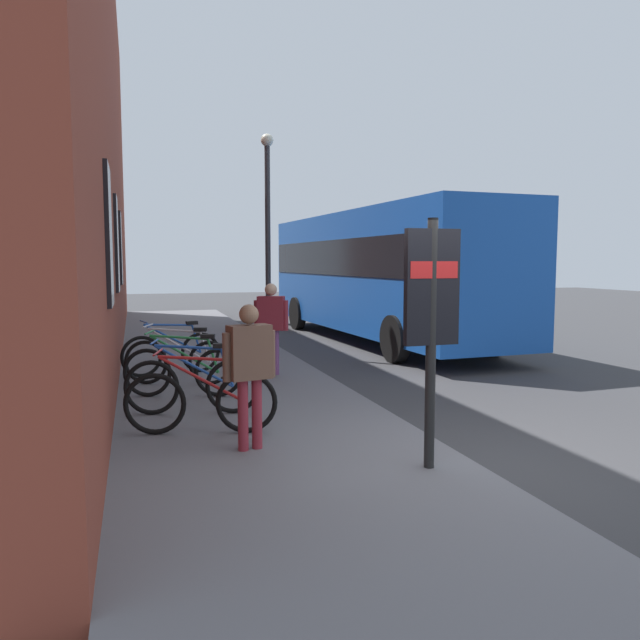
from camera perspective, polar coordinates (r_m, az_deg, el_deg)
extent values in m
plane|color=#38383A|center=(12.39, 3.31, -4.36)|extent=(60.00, 60.00, 0.00)
cube|color=slate|center=(13.70, -10.52, -3.25)|extent=(24.00, 3.50, 0.12)
cube|color=brown|center=(14.75, -19.60, 16.25)|extent=(22.00, 0.60, 9.90)
cube|color=black|center=(7.47, -19.02, 7.36)|extent=(0.90, 0.06, 1.60)
cube|color=black|center=(10.97, -18.35, 6.68)|extent=(0.90, 0.06, 1.60)
cube|color=black|center=(14.47, -18.00, 6.33)|extent=(0.90, 0.06, 1.60)
torus|color=black|center=(7.38, -15.06, -7.52)|extent=(0.22, 0.71, 0.72)
torus|color=black|center=(7.25, -6.82, -7.60)|extent=(0.22, 0.71, 0.72)
cylinder|color=#B21E1E|center=(7.24, -10.82, -5.46)|extent=(0.27, 1.00, 0.58)
cylinder|color=#B21E1E|center=(7.21, -11.45, -3.50)|extent=(0.23, 0.84, 0.09)
cylinder|color=#B21E1E|center=(7.21, -7.44, -5.66)|extent=(0.08, 0.19, 0.51)
cube|color=black|center=(7.16, -8.07, -3.39)|extent=(0.14, 0.22, 0.06)
cylinder|color=#B21E1E|center=(7.27, -14.79, -2.91)|extent=(0.47, 0.13, 0.02)
torus|color=black|center=(8.33, -15.34, -6.06)|extent=(0.21, 0.72, 0.72)
torus|color=black|center=(8.19, -8.07, -6.10)|extent=(0.21, 0.72, 0.72)
cylinder|color=#1E4CA5|center=(8.19, -11.59, -4.21)|extent=(0.25, 1.00, 0.58)
cylinder|color=#1E4CA5|center=(8.16, -12.15, -2.47)|extent=(0.22, 0.84, 0.09)
cylinder|color=#1E4CA5|center=(8.15, -8.62, -4.38)|extent=(0.08, 0.19, 0.51)
cube|color=black|center=(8.11, -9.17, -2.36)|extent=(0.14, 0.22, 0.06)
cylinder|color=#1E4CA5|center=(8.22, -15.10, -1.96)|extent=(0.47, 0.13, 0.02)
torus|color=black|center=(9.43, -15.71, -4.72)|extent=(0.26, 0.71, 0.72)
torus|color=black|center=(9.21, -9.38, -4.83)|extent=(0.26, 0.71, 0.72)
cylinder|color=#267F3F|center=(9.26, -12.47, -3.11)|extent=(0.33, 0.98, 0.58)
cylinder|color=#267F3F|center=(9.24, -12.95, -1.57)|extent=(0.28, 0.83, 0.09)
cylinder|color=#267F3F|center=(9.18, -9.87, -3.29)|extent=(0.09, 0.19, 0.51)
cube|color=black|center=(9.15, -10.36, -1.49)|extent=(0.15, 0.22, 0.06)
cylinder|color=#267F3F|center=(9.33, -15.51, -1.10)|extent=(0.47, 0.16, 0.02)
torus|color=black|center=(10.39, -15.83, -3.79)|extent=(0.29, 0.70, 0.72)
torus|color=black|center=(10.12, -10.15, -3.92)|extent=(0.29, 0.70, 0.72)
cylinder|color=silver|center=(10.20, -12.92, -2.34)|extent=(0.37, 0.97, 0.58)
cylinder|color=silver|center=(10.19, -13.36, -0.94)|extent=(0.31, 0.82, 0.09)
cylinder|color=silver|center=(10.10, -10.59, -2.51)|extent=(0.09, 0.19, 0.51)
cube|color=black|center=(10.08, -11.03, -0.87)|extent=(0.16, 0.22, 0.06)
cylinder|color=silver|center=(10.30, -15.65, -0.50)|extent=(0.46, 0.18, 0.02)
torus|color=black|center=(11.03, -16.20, -3.27)|extent=(0.21, 0.72, 0.72)
torus|color=black|center=(11.31, -11.00, -2.95)|extent=(0.21, 0.72, 0.72)
cylinder|color=#1E4CA5|center=(11.13, -13.48, -1.70)|extent=(0.25, 1.00, 0.58)
cylinder|color=#1E4CA5|center=(11.08, -13.88, -0.44)|extent=(0.22, 0.84, 0.09)
cylinder|color=#1E4CA5|center=(11.25, -11.39, -1.71)|extent=(0.07, 0.19, 0.51)
cube|color=black|center=(11.20, -11.78, -0.26)|extent=(0.14, 0.22, 0.06)
cylinder|color=#1E4CA5|center=(10.97, -16.03, -0.16)|extent=(0.47, 0.13, 0.02)
cylinder|color=black|center=(5.97, 10.23, -2.28)|extent=(0.10, 0.10, 2.40)
cube|color=black|center=(5.92, 10.32, 3.00)|extent=(0.09, 0.55, 1.10)
cube|color=red|center=(5.92, 10.35, 4.60)|extent=(0.10, 0.50, 0.16)
cube|color=#1951B2|center=(16.37, 5.49, 4.52)|extent=(10.61, 3.04, 3.00)
cube|color=black|center=(16.37, 5.50, 5.78)|extent=(10.41, 3.07, 0.90)
cylinder|color=black|center=(14.16, 15.68, -1.28)|extent=(1.01, 0.30, 1.00)
cylinder|color=black|center=(12.93, 6.98, -1.75)|extent=(1.01, 0.30, 1.00)
cylinder|color=black|center=(19.99, 4.45, 0.82)|extent=(1.01, 0.30, 1.00)
cylinder|color=black|center=(19.13, -2.11, 0.63)|extent=(1.01, 0.30, 1.00)
cylinder|color=maroon|center=(6.66, -5.87, -8.59)|extent=(0.11, 0.11, 0.76)
cylinder|color=maroon|center=(6.61, -7.14, -8.73)|extent=(0.11, 0.11, 0.76)
cube|color=brown|center=(6.50, -6.56, -2.96)|extent=(0.31, 0.48, 0.57)
sphere|color=#8C664C|center=(6.46, -6.60, 0.54)|extent=(0.21, 0.21, 0.21)
cylinder|color=brown|center=(6.61, -4.55, -3.13)|extent=(0.09, 0.09, 0.51)
cylinder|color=brown|center=(6.42, -8.64, -3.43)|extent=(0.09, 0.09, 0.51)
cylinder|color=#723F72|center=(10.92, -4.95, -2.98)|extent=(0.12, 0.12, 0.79)
cylinder|color=#723F72|center=(10.89, -4.10, -3.00)|extent=(0.12, 0.12, 0.79)
cube|color=maroon|center=(10.82, -4.56, 0.64)|extent=(0.40, 0.51, 0.59)
sphere|color=#D8AD8C|center=(10.79, -4.57, 2.83)|extent=(0.21, 0.21, 0.21)
cylinder|color=maroon|center=(10.88, -5.90, 0.45)|extent=(0.09, 0.09, 0.53)
cylinder|color=maroon|center=(10.78, -3.20, 0.42)|extent=(0.09, 0.09, 0.53)
cylinder|color=#333338|center=(13.99, -4.85, 6.59)|extent=(0.12, 0.12, 4.55)
sphere|color=silver|center=(14.24, -4.93, 16.26)|extent=(0.28, 0.28, 0.28)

